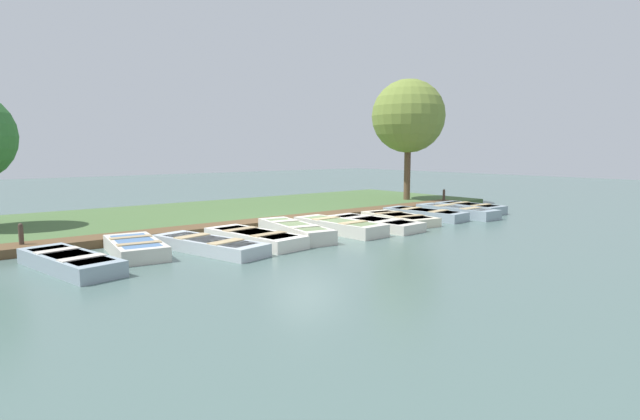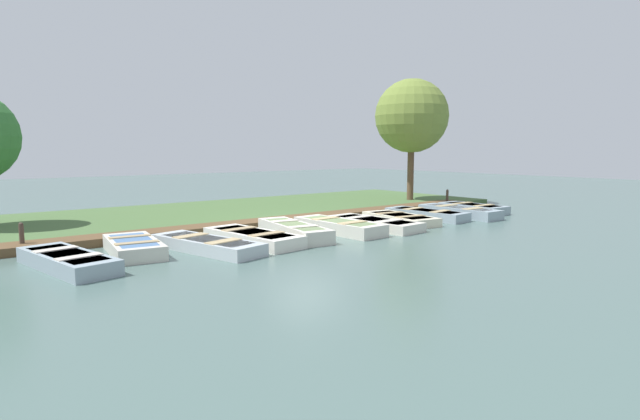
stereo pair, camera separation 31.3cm
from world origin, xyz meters
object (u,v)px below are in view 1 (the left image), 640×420
Objects in this scene: mooring_post_far at (444,197)px; park_tree_left at (408,116)px; rowboat_9 at (457,211)px; rowboat_1 at (135,247)px; rowboat_0 at (70,261)px; rowboat_3 at (254,237)px; rowboat_6 at (374,223)px; rowboat_2 at (209,245)px; mooring_post_near at (21,238)px; rowboat_5 at (339,226)px; rowboat_7 at (399,218)px; rowboat_8 at (425,214)px; rowboat_10 at (470,208)px; rowboat_4 at (295,230)px.

mooring_post_far is 4.31m from park_tree_left.
rowboat_1 is at bearing -91.03° from rowboat_9.
rowboat_0 is at bearing -87.98° from rowboat_9.
rowboat_6 is at bearing 81.88° from rowboat_3.
rowboat_9 reaches higher than rowboat_3.
rowboat_2 reaches higher than rowboat_6.
rowboat_9 is 3.88m from mooring_post_far.
mooring_post_near is (-2.68, -5.38, 0.22)m from rowboat_3.
rowboat_2 is 4.81m from mooring_post_near.
rowboat_5 is 1.53m from rowboat_6.
rowboat_2 is at bearing -80.47° from rowboat_7.
rowboat_9 reaches higher than rowboat_7.
rowboat_1 is 6.40m from rowboat_5.
rowboat_8 is 1.16× the size of rowboat_10.
rowboat_1 is 0.82× the size of rowboat_3.
rowboat_3 is at bearing -88.18° from rowboat_9.
rowboat_5 is (0.66, 6.37, 0.01)m from rowboat_1.
rowboat_9 reaches higher than rowboat_1.
rowboat_6 is 9.13m from park_tree_left.
mooring_post_far is (-2.56, 10.78, 0.18)m from rowboat_4.
rowboat_3 is at bearing -76.44° from rowboat_4.
park_tree_left is at bearing 157.46° from rowboat_9.
rowboat_1 reaches higher than rowboat_3.
rowboat_3 is 12.58m from mooring_post_far.
mooring_post_near is (-2.56, -6.90, 0.18)m from rowboat_4.
rowboat_10 reaches higher than rowboat_3.
rowboat_4 is 0.58× the size of park_tree_left.
mooring_post_near is at bearing -84.28° from park_tree_left.
rowboat_2 is 6.23m from rowboat_6.
mooring_post_near is (-2.72, -14.91, 0.20)m from rowboat_9.
park_tree_left is (-4.45, 6.81, 4.13)m from rowboat_6.
rowboat_10 is (-0.38, 7.85, -0.02)m from rowboat_5.
rowboat_1 is at bearing -88.82° from rowboat_10.
rowboat_1 is at bearing -128.85° from rowboat_2.
rowboat_1 is 0.79× the size of rowboat_6.
rowboat_5 is at bearing -96.48° from rowboat_6.
rowboat_5 reaches higher than rowboat_10.
rowboat_3 is at bearing -95.15° from rowboat_6.
rowboat_1 is 3.02m from mooring_post_near.
rowboat_10 is at bearing 81.98° from mooring_post_near.
rowboat_1 is 9.49m from rowboat_7.
rowboat_1 is at bearing -82.49° from mooring_post_far.
rowboat_10 is 2.63m from mooring_post_far.
rowboat_0 reaches higher than rowboat_6.
park_tree_left reaches higher than mooring_post_far.
rowboat_3 is 4.74m from rowboat_6.
rowboat_0 is 8.06m from rowboat_5.
rowboat_5 is 4.79m from rowboat_8.
rowboat_0 is 0.95× the size of rowboat_4.
rowboat_8 is (-0.37, 12.83, -0.01)m from rowboat_0.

